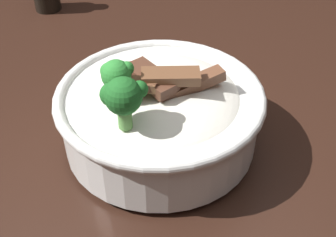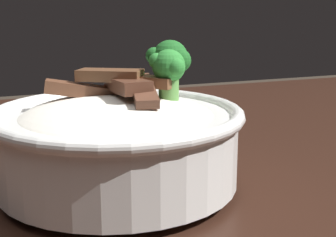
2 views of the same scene
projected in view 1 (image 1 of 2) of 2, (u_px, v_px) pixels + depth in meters
name	position (u px, v px, depth m)	size (l,w,h in m)	color
dining_table	(112.00, 217.00, 0.56)	(1.48, 1.06, 0.78)	black
rice_bowl	(159.00, 110.00, 0.47)	(0.23, 0.23, 0.13)	white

